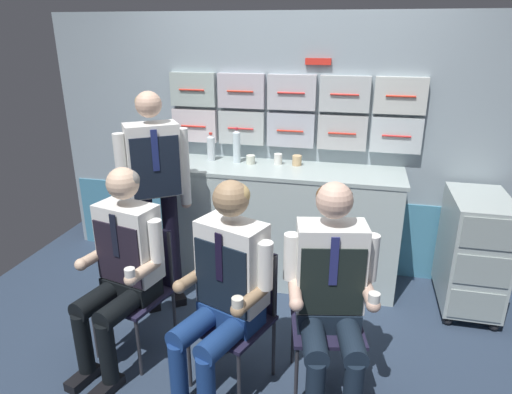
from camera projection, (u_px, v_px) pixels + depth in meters
ground at (255, 364)px, 2.93m from camera, size 4.80×4.80×0.04m
galley_bulkhead at (292, 149)px, 3.80m from camera, size 4.20×0.14×2.15m
galley_counter at (284, 225)px, 3.74m from camera, size 1.86×0.53×0.98m
service_trolley at (473, 250)px, 3.34m from camera, size 0.40×0.65×0.90m
folding_chair_left at (141, 277)px, 2.94m from camera, size 0.48×0.48×0.83m
crew_member_left at (121, 261)px, 2.74m from camera, size 0.52×0.68×1.26m
folding_chair_center at (241, 302)px, 2.67m from camera, size 0.52×0.52×0.83m
crew_member_center at (224, 284)px, 2.47m from camera, size 0.56×0.70×1.28m
folding_chair_right at (326, 303)px, 2.65m from camera, size 0.47×0.47×0.83m
crew_member_right at (331, 288)px, 2.44m from camera, size 0.53×0.68×1.28m
crew_member_standing at (155, 185)px, 3.25m from camera, size 0.44×0.40×1.63m
water_bottle_blue_cap at (211, 147)px, 3.77m from camera, size 0.07×0.07×0.23m
water_bottle_tall at (237, 146)px, 3.70m from camera, size 0.06×0.06×0.29m
paper_cup_tan at (278, 159)px, 3.67m from camera, size 0.07×0.07×0.09m
espresso_cup_small at (251, 159)px, 3.69m from camera, size 0.07×0.07×0.07m
coffee_cup_white at (297, 160)px, 3.65m from camera, size 0.08×0.08×0.08m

